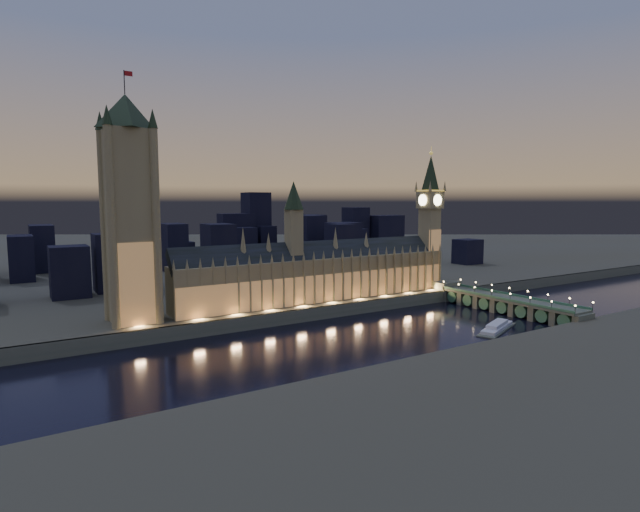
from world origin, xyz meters
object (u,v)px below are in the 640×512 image
palace_of_westminster (319,272)px  river_boat (497,327)px  westminster_bridge (501,303)px  victoria_tower (129,200)px  elizabeth_tower (430,209)px

palace_of_westminster → river_boat: palace_of_westminster is taller
river_boat → westminster_bridge: bearing=36.1°
palace_of_westminster → westminster_bridge: 122.92m
victoria_tower → westminster_bridge: bearing=-16.5°
westminster_bridge → river_boat: (-42.09, -30.74, -4.43)m
palace_of_westminster → elizabeth_tower: (99.30, 0.18, 40.91)m
victoria_tower → elizabeth_tower: 218.10m
victoria_tower → elizabeth_tower: (218.00, -0.01, -6.75)m
elizabeth_tower → river_boat: (-39.20, -96.11, -65.72)m
elizabeth_tower → westminster_bridge: bearing=-87.5°
river_boat → palace_of_westminster: bearing=122.1°
palace_of_westminster → river_boat: bearing=-57.9°
palace_of_westminster → victoria_tower: bearing=179.9°
palace_of_westminster → river_boat: 115.89m
river_boat → elizabeth_tower: bearing=67.8°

